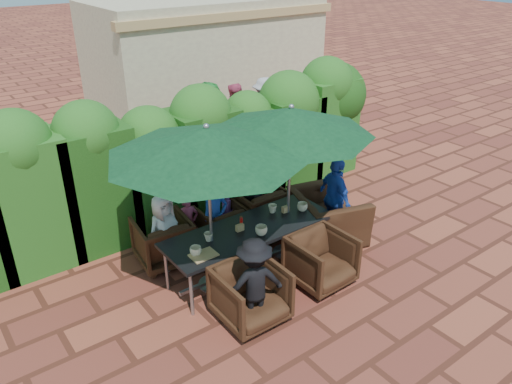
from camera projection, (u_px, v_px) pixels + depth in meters
ground at (257, 274)px, 7.50m from camera, size 80.00×80.00×0.00m
dining_table at (250, 232)px, 7.29m from camera, size 2.60×0.90×0.75m
umbrella_left at (207, 142)px, 6.30m from camera, size 2.65×2.65×2.46m
umbrella_right at (291, 121)px, 7.04m from camera, size 2.40×2.40×2.46m
chair_far_left at (163, 239)px, 7.63m from camera, size 0.88×0.84×0.82m
chair_far_mid at (221, 223)px, 8.16m from camera, size 0.73×0.69×0.73m
chair_far_right at (258, 205)px, 8.59m from camera, size 0.83×0.78×0.83m
chair_near_left at (251, 292)px, 6.44m from camera, size 0.84×0.79×0.86m
chair_near_right at (321, 258)px, 7.16m from camera, size 0.83×0.78×0.84m
chair_end_right at (328, 209)px, 8.26m from camera, size 1.09×1.37×1.04m
adult_far_left at (164, 232)px, 7.45m from camera, size 0.66×0.48×1.20m
adult_far_mid at (216, 216)px, 7.94m from camera, size 0.45×0.38×1.14m
adult_far_right at (259, 192)px, 8.42m from camera, size 0.74×0.53×1.39m
adult_near_left at (254, 283)px, 6.29m from camera, size 0.87×0.59×1.25m
adult_end_right at (335, 198)px, 8.19m from camera, size 0.59×0.90×1.42m
child_left at (189, 223)px, 7.99m from camera, size 0.36×0.31×0.90m
child_right at (228, 213)px, 8.42m from camera, size 0.29×0.24×0.78m
pedestrian_a at (210, 123)px, 10.95m from camera, size 1.78×0.78×1.85m
pedestrian_b at (234, 119)px, 11.58m from camera, size 0.89×0.69×1.63m
pedestrian_c at (265, 112)px, 12.01m from camera, size 1.16×0.84×1.66m
cup_a at (196, 251)px, 6.60m from camera, size 0.16×0.16×0.13m
cup_b at (209, 237)px, 6.92m from camera, size 0.13×0.13×0.12m
cup_c at (261, 230)px, 7.06m from camera, size 0.18×0.18×0.14m
cup_d at (272, 209)px, 7.65m from camera, size 0.14×0.14×0.13m
cup_e at (302, 207)px, 7.70m from camera, size 0.16×0.16×0.13m
ketchup_bottle at (241, 223)px, 7.22m from camera, size 0.04×0.04×0.17m
sauce_bottle at (241, 222)px, 7.25m from camera, size 0.04×0.04×0.17m
serving_tray at (204, 255)px, 6.61m from camera, size 0.35×0.25×0.02m
number_block_left at (240, 228)px, 7.17m from camera, size 0.12×0.06×0.10m
number_block_right at (286, 209)px, 7.67m from camera, size 0.12×0.06×0.10m
hedge_wall at (169, 148)px, 8.49m from camera, size 9.10×1.60×2.46m
building at (206, 60)px, 13.67m from camera, size 6.20×3.08×3.20m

